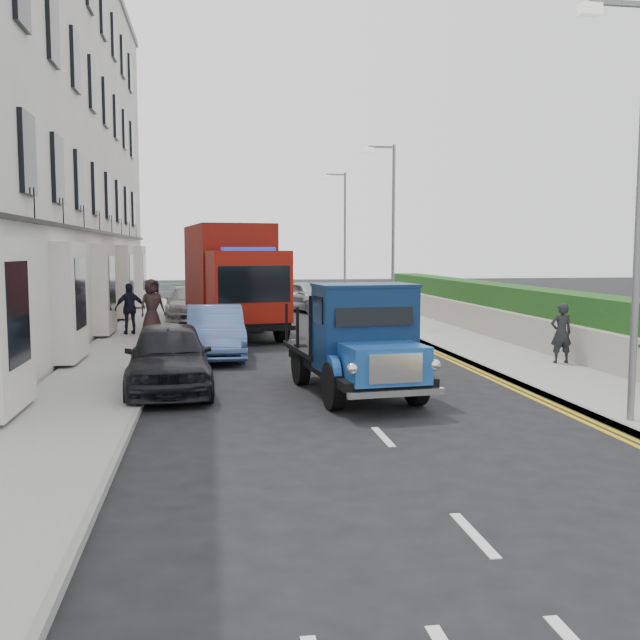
# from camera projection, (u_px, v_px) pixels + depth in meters

# --- Properties ---
(ground) EXTENTS (120.00, 120.00, 0.00)m
(ground) POSITION_uv_depth(u_px,v_px,m) (358.00, 410.00, 13.39)
(ground) COLOR black
(ground) RESTS_ON ground
(pavement_west) EXTENTS (2.40, 38.00, 0.12)m
(pavement_west) POSITION_uv_depth(u_px,v_px,m) (128.00, 348.00, 21.45)
(pavement_west) COLOR gray
(pavement_west) RESTS_ON ground
(pavement_east) EXTENTS (2.60, 38.00, 0.12)m
(pavement_east) POSITION_uv_depth(u_px,v_px,m) (461.00, 341.00, 23.04)
(pavement_east) COLOR gray
(pavement_east) RESTS_ON ground
(promenade) EXTENTS (30.00, 2.50, 0.12)m
(promenade) POSITION_uv_depth(u_px,v_px,m) (257.00, 300.00, 41.91)
(promenade) COLOR gray
(promenade) RESTS_ON ground
(sea_plane) EXTENTS (120.00, 120.00, 0.00)m
(sea_plane) POSITION_uv_depth(u_px,v_px,m) (237.00, 280.00, 72.41)
(sea_plane) COLOR slate
(sea_plane) RESTS_ON ground
(terrace_west) EXTENTS (6.31, 30.20, 14.25)m
(terrace_west) POSITION_uv_depth(u_px,v_px,m) (6.00, 126.00, 24.05)
(terrace_west) COLOR silver
(terrace_west) RESTS_ON ground
(garden_east) EXTENTS (1.45, 28.00, 1.75)m
(garden_east) POSITION_uv_depth(u_px,v_px,m) (518.00, 314.00, 23.25)
(garden_east) COLOR #B2AD9E
(garden_east) RESTS_ON ground
(seafront_railing) EXTENTS (13.00, 0.08, 1.11)m
(seafront_railing) POSITION_uv_depth(u_px,v_px,m) (258.00, 292.00, 41.07)
(seafront_railing) COLOR #59B2A5
(seafront_railing) RESTS_ON ground
(lamp_near) EXTENTS (1.23, 0.18, 7.00)m
(lamp_near) POSITION_uv_depth(u_px,v_px,m) (633.00, 188.00, 11.67)
(lamp_near) COLOR slate
(lamp_near) RESTS_ON ground
(lamp_mid) EXTENTS (1.23, 0.18, 7.00)m
(lamp_mid) POSITION_uv_depth(u_px,v_px,m) (390.00, 224.00, 27.41)
(lamp_mid) COLOR slate
(lamp_mid) RESTS_ON ground
(lamp_far) EXTENTS (1.23, 0.18, 7.00)m
(lamp_far) POSITION_uv_depth(u_px,v_px,m) (343.00, 231.00, 37.24)
(lamp_far) COLOR slate
(lamp_far) RESTS_ON ground
(bedford_lorry) EXTENTS (2.39, 5.00, 2.29)m
(bedford_lorry) POSITION_uv_depth(u_px,v_px,m) (362.00, 347.00, 14.25)
(bedford_lorry) COLOR black
(bedford_lorry) RESTS_ON ground
(red_lorry) EXTENTS (3.57, 7.72, 3.90)m
(red_lorry) POSITION_uv_depth(u_px,v_px,m) (232.00, 276.00, 25.58)
(red_lorry) COLOR black
(red_lorry) RESTS_ON ground
(parked_car_front) EXTENTS (1.96, 4.41, 1.48)m
(parked_car_front) POSITION_uv_depth(u_px,v_px,m) (169.00, 357.00, 15.08)
(parked_car_front) COLOR black
(parked_car_front) RESTS_ON ground
(parked_car_mid) EXTENTS (1.63, 4.41, 1.44)m
(parked_car_mid) POSITION_uv_depth(u_px,v_px,m) (215.00, 332.00, 19.89)
(parked_car_mid) COLOR #506BAC
(parked_car_mid) RESTS_ON ground
(parked_car_rear) EXTENTS (2.21, 5.04, 1.44)m
(parked_car_rear) POSITION_uv_depth(u_px,v_px,m) (190.00, 303.00, 30.48)
(parked_car_rear) COLOR #A0A0A5
(parked_car_rear) RESTS_ON ground
(seafront_car_left) EXTENTS (3.40, 5.05, 1.29)m
(seafront_car_left) POSITION_uv_depth(u_px,v_px,m) (204.00, 293.00, 38.78)
(seafront_car_left) COLOR black
(seafront_car_left) RESTS_ON ground
(seafront_car_right) EXTENTS (3.51, 4.81, 1.52)m
(seafront_car_right) POSITION_uv_depth(u_px,v_px,m) (308.00, 296.00, 34.58)
(seafront_car_right) COLOR #A8A9AD
(seafront_car_right) RESTS_ON ground
(pedestrian_east_near) EXTENTS (0.58, 0.39, 1.54)m
(pedestrian_east_near) POSITION_uv_depth(u_px,v_px,m) (561.00, 333.00, 18.10)
(pedestrian_east_near) COLOR black
(pedestrian_east_near) RESTS_ON pavement_east
(pedestrian_west_near) EXTENTS (1.10, 0.68, 1.75)m
(pedestrian_west_near) POSITION_uv_depth(u_px,v_px,m) (130.00, 309.00, 24.37)
(pedestrian_west_near) COLOR black
(pedestrian_west_near) RESTS_ON pavement_west
(pedestrian_west_far) EXTENTS (1.10, 0.99, 1.88)m
(pedestrian_west_far) POSITION_uv_depth(u_px,v_px,m) (152.00, 306.00, 24.71)
(pedestrian_west_far) COLOR #372827
(pedestrian_west_far) RESTS_ON pavement_west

